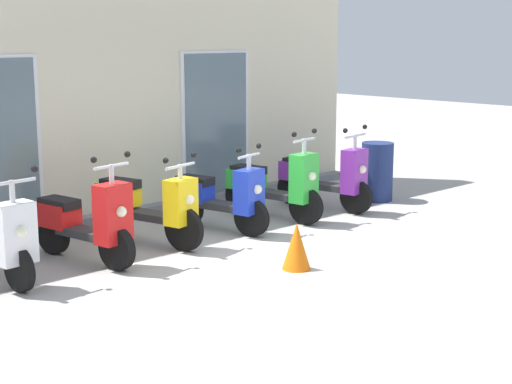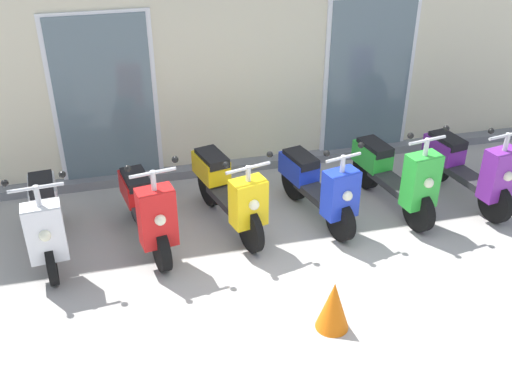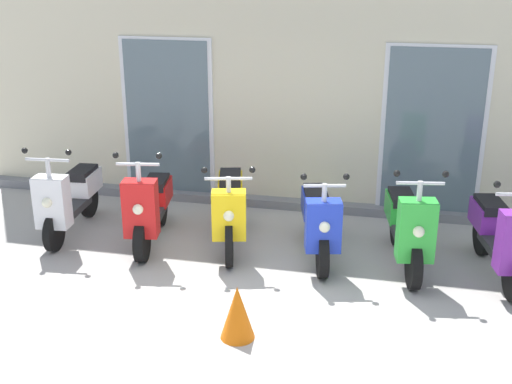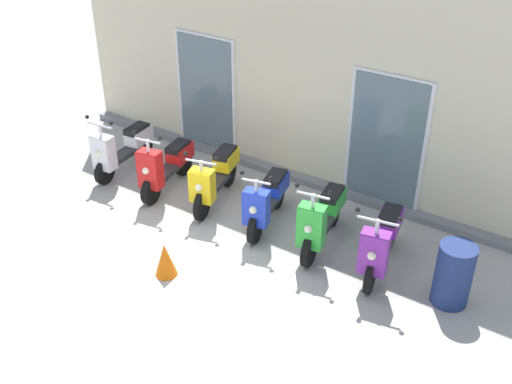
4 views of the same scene
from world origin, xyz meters
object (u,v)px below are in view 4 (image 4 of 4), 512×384
Objects in this scene: traffic_cone at (165,260)px; scooter_white at (122,147)px; scooter_red at (166,165)px; trash_bin at (453,274)px; scooter_green at (322,218)px; scooter_yellow at (215,176)px; scooter_blue at (267,200)px; scooter_purple at (381,241)px.

scooter_white is at bearing 144.50° from traffic_cone.
scooter_red is 2.40m from traffic_cone.
scooter_red is 1.73× the size of trash_bin.
scooter_white is at bearing 179.66° from scooter_green.
scooter_yellow is at bearing 8.55° from scooter_red.
scooter_blue is at bearing 1.57° from scooter_red.
traffic_cone is at bearing -49.61° from scooter_red.
scooter_red is 1.03× the size of scooter_blue.
scooter_green reaches higher than scooter_yellow.
traffic_cone is (1.55, -1.82, -0.21)m from scooter_red.
scooter_yellow reaches higher than trash_bin.
scooter_green is 1.02× the size of scooter_purple.
scooter_purple reaches higher than scooter_yellow.
scooter_green is 2.39m from traffic_cone.
scooter_green reaches higher than traffic_cone.
scooter_purple is 1.08m from trash_bin.
scooter_purple is 3.06× the size of traffic_cone.
scooter_blue is 0.99m from scooter_green.
scooter_blue is (3.12, -0.00, -0.03)m from scooter_white.
scooter_white is at bearing 178.18° from trash_bin.
scooter_red is 4.02m from scooter_purple.
scooter_red is at bearing 178.47° from trash_bin.
scooter_white is 3.24m from traffic_cone.
scooter_blue is (1.08, -0.09, -0.04)m from scooter_yellow.
traffic_cone is (-0.49, -1.87, -0.20)m from scooter_blue.
scooter_blue is at bearing 75.33° from traffic_cone.
scooter_white reaches higher than scooter_blue.
scooter_red is at bearing 179.61° from scooter_purple.
scooter_white is 1.01× the size of scooter_red.
scooter_purple is at bearing -0.99° from scooter_white.
trash_bin is (4.13, -0.28, -0.05)m from scooter_yellow.
scooter_blue is 0.96× the size of scooter_purple.
scooter_purple reaches higher than trash_bin.
trash_bin is (1.07, -0.11, -0.04)m from scooter_purple.
scooter_green is at bearing 0.67° from scooter_red.
scooter_blue is 1.95m from traffic_cone.
scooter_red is 3.03m from scooter_green.
scooter_green reaches higher than scooter_white.
scooter_green is at bearing -3.02° from scooter_yellow.
scooter_green reaches higher than scooter_purple.
traffic_cone is (0.59, -1.96, -0.24)m from scooter_yellow.
scooter_blue is at bearing -4.71° from scooter_yellow.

